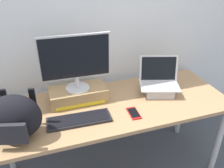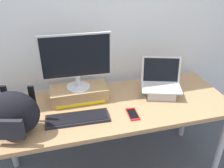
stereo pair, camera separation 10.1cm
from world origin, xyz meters
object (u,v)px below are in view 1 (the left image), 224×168
object	(u,v)px
external_keyboard	(79,120)
cell_phone	(134,113)
toner_box_yellow	(78,95)
open_laptop	(159,86)
messenger_backpack	(15,117)
desktop_monitor	(75,61)

from	to	relation	value
external_keyboard	cell_phone	distance (m)	0.40
toner_box_yellow	open_laptop	xyz separation A→B (m)	(0.66, -0.09, 0.01)
cell_phone	messenger_backpack	bearing A→B (deg)	-178.50
toner_box_yellow	desktop_monitor	bearing A→B (deg)	-93.71
desktop_monitor	cell_phone	world-z (taller)	desktop_monitor
open_laptop	cell_phone	bearing A→B (deg)	-127.86
open_laptop	cell_phone	world-z (taller)	open_laptop
cell_phone	desktop_monitor	bearing A→B (deg)	140.94
toner_box_yellow	cell_phone	xyz separation A→B (m)	(0.35, -0.30, -0.05)
open_laptop	external_keyboard	xyz separation A→B (m)	(-0.70, -0.17, -0.05)
messenger_backpack	toner_box_yellow	bearing A→B (deg)	48.53
toner_box_yellow	external_keyboard	xyz separation A→B (m)	(-0.05, -0.26, -0.04)
toner_box_yellow	external_keyboard	world-z (taller)	toner_box_yellow
messenger_backpack	cell_phone	bearing A→B (deg)	14.28
toner_box_yellow	messenger_backpack	bearing A→B (deg)	-146.37
external_keyboard	messenger_backpack	world-z (taller)	messenger_backpack
desktop_monitor	toner_box_yellow	bearing A→B (deg)	88.99
toner_box_yellow	desktop_monitor	distance (m)	0.29
open_laptop	external_keyboard	bearing A→B (deg)	-148.72
open_laptop	toner_box_yellow	bearing A→B (deg)	-170.19
desktop_monitor	external_keyboard	xyz separation A→B (m)	(-0.05, -0.26, -0.33)
external_keyboard	messenger_backpack	size ratio (longest dim) A/B	1.22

